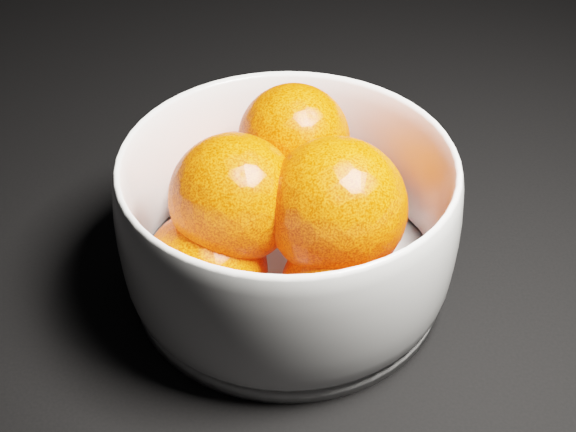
{
  "coord_description": "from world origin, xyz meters",
  "views": [
    {
      "loc": [
        0.25,
        -0.15,
        0.39
      ],
      "look_at": [
        0.25,
        0.25,
        0.06
      ],
      "focal_mm": 50.0,
      "sensor_mm": 36.0,
      "label": 1
    }
  ],
  "objects": [
    {
      "name": "orange_pile",
      "position": [
        0.25,
        0.24,
        0.07
      ],
      "size": [
        0.17,
        0.17,
        0.12
      ],
      "color": "#FF4207",
      "rests_on": "bowl"
    },
    {
      "name": "bowl",
      "position": [
        0.25,
        0.25,
        0.05
      ],
      "size": [
        0.22,
        0.22,
        0.11
      ],
      "rotation": [
        0.0,
        0.0,
        0.26
      ],
      "color": "silver",
      "rests_on": "ground"
    }
  ]
}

